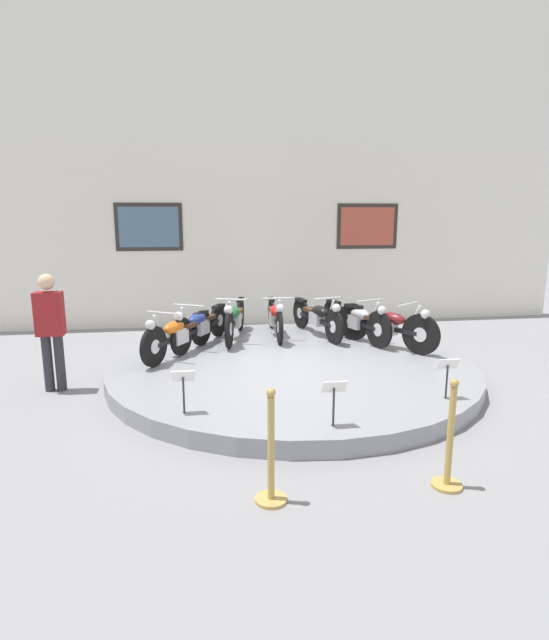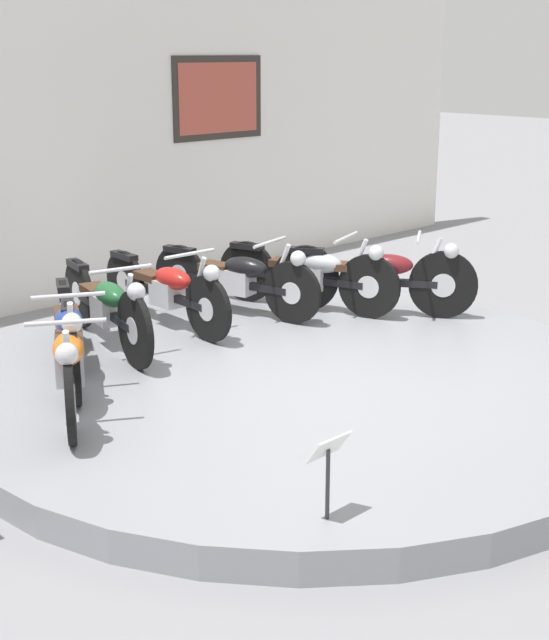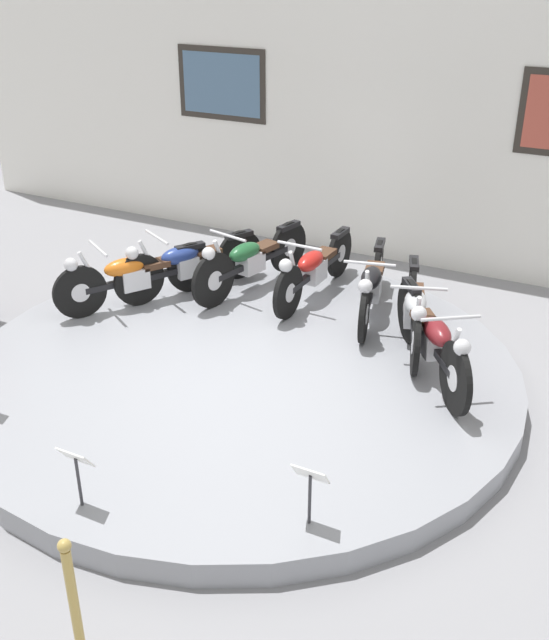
% 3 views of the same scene
% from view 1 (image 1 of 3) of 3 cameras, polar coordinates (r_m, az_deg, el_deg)
% --- Properties ---
extents(ground_plane, '(60.00, 60.00, 0.00)m').
position_cam_1_polar(ground_plane, '(7.72, 2.03, -6.35)').
color(ground_plane, gray).
extents(display_platform, '(5.49, 5.49, 0.22)m').
position_cam_1_polar(display_platform, '(7.69, 2.04, -5.58)').
color(display_platform, gray).
rests_on(display_platform, ground_plane).
extents(back_wall, '(14.00, 0.22, 3.95)m').
position_cam_1_polar(back_wall, '(11.18, -1.55, 9.63)').
color(back_wall, white).
rests_on(back_wall, ground_plane).
extents(motorcycle_orange, '(1.06, 1.70, 0.78)m').
position_cam_1_polar(motorcycle_orange, '(8.04, -11.00, -1.46)').
color(motorcycle_orange, black).
rests_on(motorcycle_orange, display_platform).
extents(motorcycle_blue, '(0.97, 1.76, 0.78)m').
position_cam_1_polar(motorcycle_blue, '(8.60, -8.50, -0.49)').
color(motorcycle_blue, black).
rests_on(motorcycle_blue, display_platform).
extents(motorcycle_green, '(0.60, 1.96, 0.80)m').
position_cam_1_polar(motorcycle_green, '(9.01, -4.56, 0.26)').
color(motorcycle_green, black).
rests_on(motorcycle_green, display_platform).
extents(motorcycle_red, '(0.54, 1.96, 0.78)m').
position_cam_1_polar(motorcycle_red, '(9.23, 0.10, 0.47)').
color(motorcycle_red, black).
rests_on(motorcycle_red, display_platform).
extents(motorcycle_black, '(0.63, 1.91, 0.78)m').
position_cam_1_polar(motorcycle_black, '(9.23, 4.93, 0.44)').
color(motorcycle_black, black).
rests_on(motorcycle_black, display_platform).
extents(motorcycle_silver, '(0.75, 1.89, 0.79)m').
position_cam_1_polar(motorcycle_silver, '(9.02, 9.31, 0.11)').
color(motorcycle_silver, black).
rests_on(motorcycle_silver, display_platform).
extents(motorcycle_maroon, '(1.20, 1.68, 0.81)m').
position_cam_1_polar(motorcycle_maroon, '(8.60, 12.75, -0.50)').
color(motorcycle_maroon, black).
rests_on(motorcycle_maroon, display_platform).
extents(info_placard_front_left, '(0.26, 0.11, 0.51)m').
position_cam_1_polar(info_placard_front_left, '(5.72, -10.40, -6.97)').
color(info_placard_front_left, '#333338').
rests_on(info_placard_front_left, display_platform).
extents(info_placard_front_centre, '(0.26, 0.11, 0.51)m').
position_cam_1_polar(info_placard_front_centre, '(5.32, 6.80, -8.28)').
color(info_placard_front_centre, '#333338').
rests_on(info_placard_front_centre, display_platform).
extents(info_placard_front_right, '(0.26, 0.11, 0.51)m').
position_cam_1_polar(info_placard_front_right, '(6.42, 19.17, -5.35)').
color(info_placard_front_right, '#333338').
rests_on(info_placard_front_right, display_platform).
extents(visitor_standing, '(0.36, 0.22, 1.65)m').
position_cam_1_polar(visitor_standing, '(7.49, -24.23, -0.62)').
color(visitor_standing, '#2D2D38').
rests_on(visitor_standing, ground_plane).
extents(stanchion_post_left_of_entry, '(0.28, 0.28, 1.02)m').
position_cam_1_polar(stanchion_post_left_of_entry, '(4.40, -0.40, -16.16)').
color(stanchion_post_left_of_entry, tan).
rests_on(stanchion_post_left_of_entry, ground_plane).
extents(stanchion_post_right_of_entry, '(0.28, 0.28, 1.02)m').
position_cam_1_polar(stanchion_post_right_of_entry, '(4.87, 19.33, -13.98)').
color(stanchion_post_right_of_entry, tan).
rests_on(stanchion_post_right_of_entry, ground_plane).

